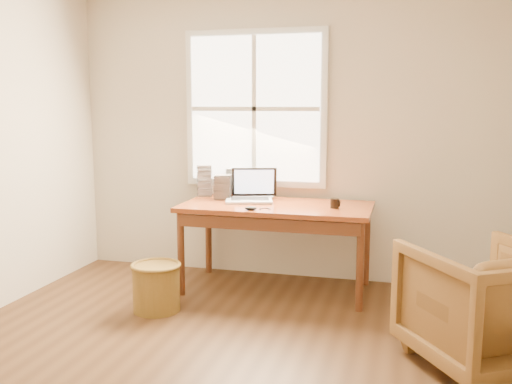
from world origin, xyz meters
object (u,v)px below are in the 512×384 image
Objects in this scene: desk at (277,207)px; cd_stack_a at (235,182)px; wicker_stool at (156,288)px; armchair at (485,306)px; coffee_mug at (335,203)px; laptop at (249,186)px.

cd_stack_a reaches higher than desk.
wicker_stool is 1.30m from cd_stack_a.
coffee_mug is at bearing -77.46° from armchair.
armchair is at bearing -35.21° from desk.
coffee_mug is at bearing -20.32° from cd_stack_a.
armchair is at bearing -58.91° from coffee_mug.
wicker_stool is at bearing -41.23° from armchair.
wicker_stool is 0.93× the size of laptop.
cd_stack_a is at bearing -67.43° from armchair.
armchair is 2.16× the size of laptop.
wicker_stool is (-2.33, 0.36, -0.20)m from armchair.
coffee_mug is (0.50, -0.04, 0.06)m from desk.
cd_stack_a is (0.32, 1.05, 0.70)m from wicker_stool.
desk is 0.58m from cd_stack_a.
coffee_mug reaches higher than armchair.
cd_stack_a reaches higher than coffee_mug.
cd_stack_a is at bearing 145.69° from coffee_mug.
coffee_mug reaches higher than wicker_stool.
armchair reaches higher than wicker_stool.
wicker_stool is at bearing -165.63° from coffee_mug.
laptop is 0.33m from cd_stack_a.
laptop is 1.49× the size of cd_stack_a.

